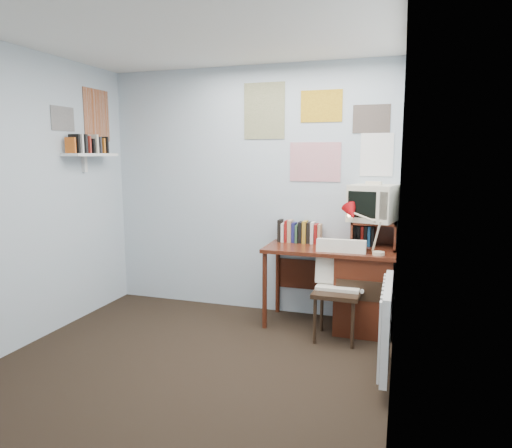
% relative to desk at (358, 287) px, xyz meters
% --- Properties ---
extents(ground, '(3.50, 3.50, 0.00)m').
position_rel_desk_xyz_m(ground, '(-1.17, -1.48, -0.41)').
color(ground, black).
rests_on(ground, ground).
extents(back_wall, '(3.00, 0.02, 2.50)m').
position_rel_desk_xyz_m(back_wall, '(-1.17, 0.27, 0.84)').
color(back_wall, silver).
rests_on(back_wall, ground).
extents(right_wall, '(0.02, 3.50, 2.50)m').
position_rel_desk_xyz_m(right_wall, '(0.33, -1.48, 0.84)').
color(right_wall, silver).
rests_on(right_wall, ground).
extents(ceiling, '(3.00, 3.50, 0.02)m').
position_rel_desk_xyz_m(ceiling, '(-1.17, -1.48, 2.09)').
color(ceiling, white).
rests_on(ceiling, back_wall).
extents(desk, '(1.20, 0.55, 0.76)m').
position_rel_desk_xyz_m(desk, '(0.00, 0.00, 0.00)').
color(desk, '#512012').
rests_on(desk, ground).
extents(desk_chair, '(0.45, 0.43, 0.85)m').
position_rel_desk_xyz_m(desk_chair, '(-0.15, -0.30, 0.02)').
color(desk_chair, black).
rests_on(desk_chair, ground).
extents(desk_lamp, '(0.28, 0.24, 0.38)m').
position_rel_desk_xyz_m(desk_lamp, '(0.18, -0.18, 0.55)').
color(desk_lamp, red).
rests_on(desk_lamp, desk).
extents(tv_riser, '(0.40, 0.30, 0.25)m').
position_rel_desk_xyz_m(tv_riser, '(0.12, 0.11, 0.48)').
color(tv_riser, '#512012').
rests_on(tv_riser, desk).
extents(crt_tv, '(0.47, 0.44, 0.37)m').
position_rel_desk_xyz_m(crt_tv, '(0.10, 0.13, 0.79)').
color(crt_tv, beige).
rests_on(crt_tv, tv_riser).
extents(book_row, '(0.60, 0.14, 0.22)m').
position_rel_desk_xyz_m(book_row, '(-0.51, 0.18, 0.46)').
color(book_row, '#512012').
rests_on(book_row, desk).
extents(radiator, '(0.09, 0.80, 0.60)m').
position_rel_desk_xyz_m(radiator, '(0.29, -0.93, 0.01)').
color(radiator, white).
rests_on(radiator, right_wall).
extents(wall_shelf, '(0.20, 0.62, 0.24)m').
position_rel_desk_xyz_m(wall_shelf, '(-2.57, -0.38, 1.21)').
color(wall_shelf, white).
rests_on(wall_shelf, left_wall).
extents(posters_back, '(1.20, 0.01, 0.90)m').
position_rel_desk_xyz_m(posters_back, '(-0.47, 0.26, 1.44)').
color(posters_back, white).
rests_on(posters_back, back_wall).
extents(posters_left, '(0.01, 0.70, 0.60)m').
position_rel_desk_xyz_m(posters_left, '(-2.67, -0.38, 1.59)').
color(posters_left, white).
rests_on(posters_left, left_wall).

